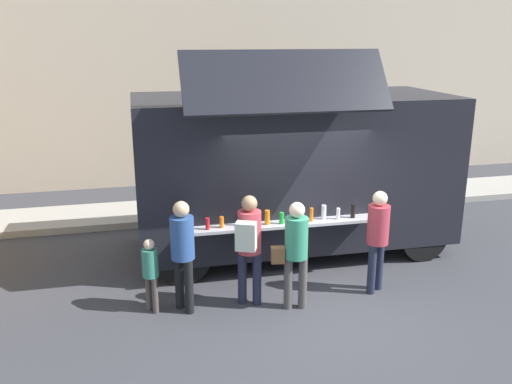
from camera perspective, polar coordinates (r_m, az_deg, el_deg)
ground_plane at (r=8.70m, az=6.23°, el=-11.37°), size 60.00×60.00×0.00m
curb_strip at (r=12.75m, az=-17.42°, el=-2.57°), size 28.00×1.60×0.15m
building_behind at (r=15.98m, az=-14.13°, el=15.92°), size 32.00×2.40×8.13m
food_truck_main at (r=10.21m, az=3.90°, el=2.58°), size 5.82×3.22×3.80m
trash_bin at (r=14.14m, az=16.61°, el=1.19°), size 0.60×0.60×1.03m
customer_front_ordering at (r=8.07m, az=4.14°, el=-5.76°), size 0.56×0.34×1.69m
customer_mid_with_backpack at (r=8.12m, az=-0.75°, el=-5.06°), size 0.46×0.57×1.75m
customer_rear_waiting at (r=8.05m, az=-7.73°, el=-5.71°), size 0.35×0.35×1.73m
customer_extra_browsing at (r=8.79m, az=12.69°, el=-4.19°), size 0.34×0.34×1.69m
child_near_queue at (r=8.23m, az=-11.04°, el=-7.93°), size 0.24×0.24×1.16m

